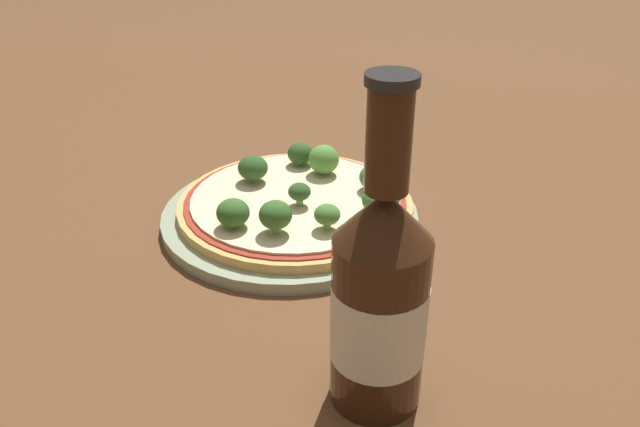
% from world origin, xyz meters
% --- Properties ---
extents(ground_plane, '(3.00, 3.00, 0.00)m').
position_xyz_m(ground_plane, '(0.00, 0.00, 0.00)').
color(ground_plane, brown).
extents(plate, '(0.26, 0.26, 0.01)m').
position_xyz_m(plate, '(0.00, -0.01, 0.01)').
color(plate, '#93A384').
rests_on(plate, ground_plane).
extents(pizza, '(0.24, 0.24, 0.01)m').
position_xyz_m(pizza, '(0.00, -0.01, 0.02)').
color(pizza, tan).
rests_on(pizza, plate).
extents(broccoli_floret_0, '(0.03, 0.03, 0.03)m').
position_xyz_m(broccoli_floret_0, '(-0.07, 0.03, 0.04)').
color(broccoli_floret_0, '#89A866').
rests_on(broccoli_floret_0, pizza).
extents(broccoli_floret_1, '(0.02, 0.02, 0.02)m').
position_xyz_m(broccoli_floret_1, '(0.07, -0.01, 0.04)').
color(broccoli_floret_1, '#89A866').
rests_on(broccoli_floret_1, pizza).
extents(broccoli_floret_2, '(0.03, 0.03, 0.03)m').
position_xyz_m(broccoli_floret_2, '(0.03, -0.08, 0.04)').
color(broccoli_floret_2, '#89A866').
rests_on(broccoli_floret_2, pizza).
extents(broccoli_floret_3, '(0.03, 0.03, 0.03)m').
position_xyz_m(broccoli_floret_3, '(0.02, 0.07, 0.04)').
color(broccoli_floret_3, '#89A866').
rests_on(broccoli_floret_3, pizza).
extents(broccoli_floret_4, '(0.03, 0.03, 0.03)m').
position_xyz_m(broccoli_floret_4, '(-0.04, 0.04, 0.04)').
color(broccoli_floret_4, '#89A866').
rests_on(broccoli_floret_4, pizza).
extents(broccoli_floret_5, '(0.03, 0.03, 0.03)m').
position_xyz_m(broccoli_floret_5, '(-0.05, -0.03, 0.04)').
color(broccoli_floret_5, '#89A866').
rests_on(broccoli_floret_5, pizza).
extents(broccoli_floret_6, '(0.02, 0.02, 0.02)m').
position_xyz_m(broccoli_floret_6, '(0.02, -0.01, 0.04)').
color(broccoli_floret_6, '#89A866').
rests_on(broccoli_floret_6, pizza).
extents(broccoli_floret_7, '(0.04, 0.04, 0.03)m').
position_xyz_m(broccoli_floret_7, '(0.07, 0.05, 0.04)').
color(broccoli_floret_7, '#89A866').
rests_on(broccoli_floret_7, pizza).
extents(broccoli_floret_8, '(0.03, 0.03, 0.03)m').
position_xyz_m(broccoli_floret_8, '(0.06, -0.05, 0.04)').
color(broccoli_floret_8, '#89A866').
rests_on(broccoli_floret_8, pizza).
extents(beer_bottle, '(0.06, 0.06, 0.23)m').
position_xyz_m(beer_bottle, '(0.25, -0.06, 0.08)').
color(beer_bottle, '#381E0F').
rests_on(beer_bottle, ground_plane).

